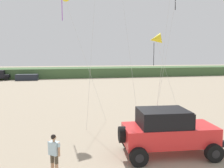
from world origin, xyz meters
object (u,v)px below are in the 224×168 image
(person_watching, at_px, (54,152))
(kite_white_parafoil, at_px, (156,39))
(distant_sedan, at_px, (27,77))
(jeep, at_px, (168,131))

(person_watching, xyz_separation_m, kite_white_parafoil, (8.74, 10.59, 5.35))
(distant_sedan, relative_size, kite_white_parafoil, 0.61)
(distant_sedan, bearing_deg, person_watching, -78.72)
(jeep, bearing_deg, distant_sedan, 106.74)
(jeep, bearing_deg, kite_white_parafoil, 70.98)
(jeep, bearing_deg, person_watching, -172.00)
(jeep, distance_m, kite_white_parafoil, 11.59)
(jeep, height_order, person_watching, jeep)
(distant_sedan, xyz_separation_m, kite_white_parafoil, (15.01, -28.77, 5.69))
(person_watching, relative_size, kite_white_parafoil, 0.24)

